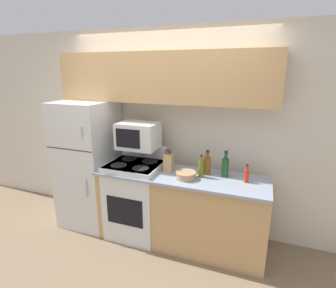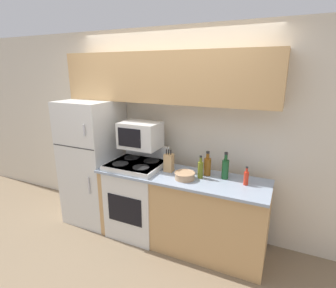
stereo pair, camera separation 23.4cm
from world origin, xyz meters
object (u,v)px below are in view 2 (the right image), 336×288
bowl (185,175)px  bottle_olive_oil (200,169)px  bottle_whiskey (207,166)px  bottle_hot_sauce (246,178)px  refrigerator (94,162)px  knife_block (169,163)px  bottle_wine_green (225,168)px  microwave (140,135)px  stove (137,197)px

bowl → bottle_olive_oil: bottle_olive_oil is taller
bottle_whiskey → bottle_hot_sauce: bearing=-10.9°
bowl → refrigerator: bearing=173.3°
knife_block → bottle_wine_green: size_ratio=0.90×
microwave → bottle_hot_sauce: size_ratio=2.40×
microwave → bottle_whiskey: bearing=1.3°
bottle_hot_sauce → bottle_olive_oil: bottle_olive_oil is taller
refrigerator → bottle_wine_green: size_ratio=5.57×
microwave → bottle_whiskey: (0.85, 0.02, -0.27)m
bowl → bottle_whiskey: 0.29m
bottle_olive_oil → bottle_wine_green: bearing=21.8°
stove → bottle_wine_green: bearing=5.9°
knife_block → bowl: size_ratio=1.19×
knife_block → bottle_hot_sauce: knife_block is taller
bottle_wine_green → bottle_whiskey: bottle_wine_green is taller
refrigerator → bottle_olive_oil: (1.55, -0.06, 0.17)m
stove → knife_block: knife_block is taller
refrigerator → microwave: refrigerator is taller
stove → bowl: stove is taller
refrigerator → microwave: 0.86m
microwave → bottle_wine_green: size_ratio=1.60×
microwave → bottle_hot_sauce: microwave is taller
stove → bottle_hot_sauce: bearing=1.7°
microwave → bottle_hot_sauce: 1.33m
bottle_olive_oil → bottle_whiskey: bottle_whiskey is taller
refrigerator → bottle_olive_oil: bearing=-2.4°
knife_block → bowl: 0.29m
bottle_wine_green → bottle_hot_sauce: bearing=-17.0°
knife_block → bowl: knife_block is taller
microwave → bottle_whiskey: size_ratio=1.72×
bowl → knife_block: bearing=152.2°
refrigerator → stove: 0.81m
bottle_whiskey → bowl: bearing=-131.0°
refrigerator → stove: refrigerator is taller
stove → bottle_hot_sauce: stove is taller
bottle_wine_green → bottle_olive_oil: bearing=-158.2°
knife_block → bottle_wine_green: 0.65m
refrigerator → microwave: bearing=2.3°
knife_block → bottle_whiskey: bearing=10.5°
refrigerator → knife_block: (1.15, -0.03, 0.17)m
microwave → bowl: bearing=-16.3°
stove → bottle_whiskey: 1.01m
bowl → bottle_wine_green: 0.45m
bottle_hot_sauce → bottle_wine_green: bearing=163.0°
bowl → stove: bearing=172.3°
stove → bottle_hot_sauce: 1.39m
microwave → bowl: (0.67, -0.19, -0.34)m
bottle_hot_sauce → bottle_whiskey: 0.45m
stove → microwave: size_ratio=2.33×
bowl → bottle_olive_oil: size_ratio=0.87×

